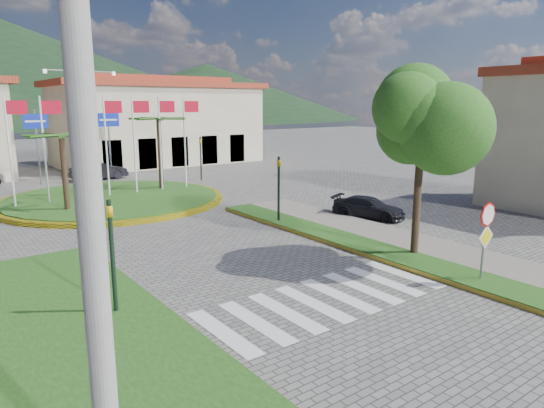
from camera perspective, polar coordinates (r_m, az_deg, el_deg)
ground at (r=12.11m, az=19.53°, el=-16.55°), size 160.00×160.00×0.00m
sidewalk_right at (r=17.83m, az=25.08°, el=-7.47°), size 4.00×28.00×0.15m
verge_right at (r=16.82m, az=23.11°, el=-8.38°), size 1.60×28.00×0.18m
median_left at (r=13.20m, az=-22.57°, el=-13.92°), size 5.00×14.00×0.18m
crosswalk at (r=14.43m, az=6.04°, el=-11.15°), size 8.00×3.00×0.01m
roundabout_island at (r=29.66m, az=-18.22°, el=0.62°), size 12.70×12.70×6.00m
stop_sign at (r=16.41m, az=23.88°, el=-2.72°), size 0.80×0.11×2.65m
deciduous_tree at (r=18.10m, az=17.28°, el=9.87°), size 3.60×3.60×6.80m
utility_pole at (r=6.02m, az=-20.71°, el=0.37°), size 0.32×0.32×9.00m
traffic_light_left at (r=13.32m, az=-18.32°, el=-4.83°), size 0.15×0.18×3.20m
traffic_light_right at (r=22.62m, az=0.79°, el=2.44°), size 0.15×0.18×3.20m
traffic_light_far at (r=36.20m, az=-8.39°, el=5.83°), size 0.18×0.15×3.20m
direction_sign_west at (r=37.41m, az=-25.97°, el=7.41°), size 1.60×0.14×5.20m
direction_sign_east at (r=38.67m, az=-18.64°, el=8.08°), size 1.60×0.14×5.20m
street_lamp_centre at (r=37.12m, az=-21.22°, el=9.27°), size 4.80×0.16×8.00m
building_right at (r=47.72m, az=-13.30°, el=9.41°), size 19.08×9.54×8.05m
hill_far_mid at (r=167.71m, az=-29.30°, el=13.53°), size 180.00×180.00×30.00m
hill_far_east at (r=161.44m, az=-7.58°, el=12.88°), size 120.00×120.00×18.00m
car_dark_b at (r=38.46m, az=-19.69°, el=3.70°), size 4.12×1.68×1.33m
car_side_right at (r=24.58m, az=11.30°, el=-0.40°), size 2.72×3.91×1.05m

